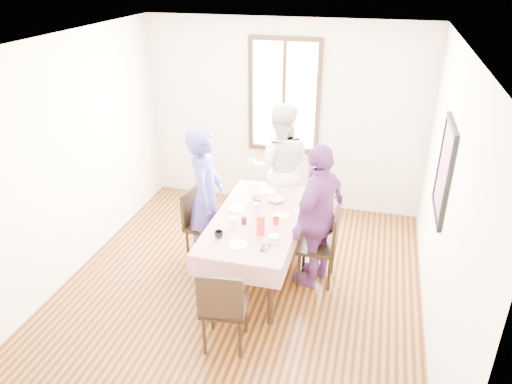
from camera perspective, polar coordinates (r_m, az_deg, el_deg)
ground at (r=5.61m, az=-1.84°, el=-11.21°), size 4.50×4.50×0.00m
back_wall at (r=6.96m, az=3.33°, el=8.91°), size 4.00×0.00×4.00m
right_wall at (r=4.78m, az=21.55°, el=-1.23°), size 0.00×4.50×4.50m
window_frame at (r=6.86m, az=3.36°, el=11.26°), size 1.02×0.06×1.62m
window_pane at (r=6.87m, az=3.38°, el=11.28°), size 0.90×0.02×1.50m
art_poster at (r=4.97m, az=21.42°, el=2.39°), size 0.04×0.76×0.96m
dining_table at (r=5.62m, az=0.13°, el=-6.43°), size 0.83×1.74×0.75m
tablecloth at (r=5.43m, az=0.14°, el=-3.04°), size 0.95×1.86×0.01m
chair_left at (r=5.90m, az=-5.97°, el=-4.00°), size 0.48×0.48×0.91m
chair_right at (r=5.52m, az=7.26°, el=-6.37°), size 0.42×0.42×0.91m
chair_far at (r=6.60m, az=2.77°, el=-0.44°), size 0.42×0.42×0.91m
chair_near at (r=4.65m, az=-3.71°, el=-13.25°), size 0.47×0.47×0.91m
person_left at (r=5.71m, az=-5.98°, el=-0.62°), size 0.50×0.68×1.69m
person_far at (r=6.40m, az=2.81°, el=2.91°), size 0.98×0.83×1.77m
person_right at (r=5.33m, az=7.30°, el=-2.83°), size 0.74×1.07×1.68m
mug_black at (r=5.04m, az=-4.43°, el=-5.03°), size 0.11×0.11×0.07m
mug_flag at (r=5.28m, az=2.38°, el=-3.44°), size 0.11×0.11×0.08m
mug_green at (r=5.74m, az=0.17°, el=-0.81°), size 0.15×0.15×0.09m
serving_bowl at (r=5.76m, az=2.35°, el=-0.94°), size 0.25×0.25×0.05m
juice_carton at (r=5.05m, az=0.57°, el=-3.95°), size 0.07×0.07×0.22m
butter_tub at (r=4.97m, az=2.14°, el=-5.62°), size 0.11×0.11×0.05m
jam_jar at (r=5.28m, az=-1.42°, el=-3.38°), size 0.06×0.06×0.08m
drinking_glass at (r=5.22m, az=-2.78°, el=-3.62°), size 0.07×0.07×0.10m
smartphone at (r=4.87m, az=1.09°, el=-6.62°), size 0.07×0.15×0.01m
flower_vase at (r=5.46m, az=0.03°, el=-1.99°), size 0.07×0.07×0.13m
plate_left at (r=5.60m, az=-2.32°, el=-1.98°), size 0.20×0.20×0.01m
plate_right at (r=5.46m, az=3.04°, el=-2.77°), size 0.20×0.20×0.01m
plate_far at (r=6.00m, az=1.54°, el=0.08°), size 0.20×0.20×0.01m
plate_near at (r=4.92m, az=-2.21°, el=-6.23°), size 0.20×0.20×0.01m
butter_lid at (r=4.95m, az=2.15°, el=-5.29°), size 0.12×0.12×0.01m
flower_bunch at (r=5.41m, az=0.03°, el=-0.89°), size 0.09×0.09×0.10m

